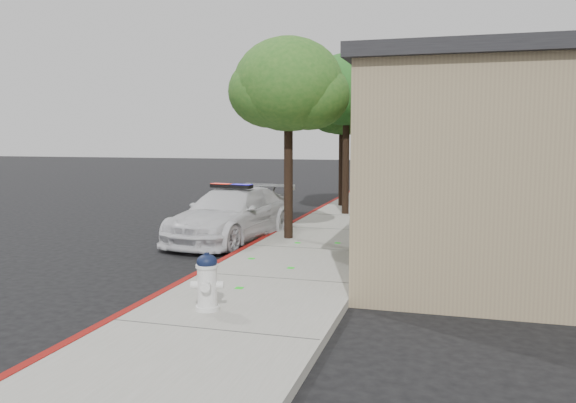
# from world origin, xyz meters

# --- Properties ---
(ground) EXTENTS (120.00, 120.00, 0.00)m
(ground) POSITION_xyz_m (0.00, 0.00, 0.00)
(ground) COLOR black
(ground) RESTS_ON ground
(sidewalk) EXTENTS (3.20, 60.00, 0.15)m
(sidewalk) POSITION_xyz_m (1.60, 3.00, 0.07)
(sidewalk) COLOR gray
(sidewalk) RESTS_ON ground
(red_curb) EXTENTS (0.14, 60.00, 0.16)m
(red_curb) POSITION_xyz_m (0.06, 3.00, 0.08)
(red_curb) COLOR maroon
(red_curb) RESTS_ON ground
(clapboard_building) EXTENTS (7.30, 20.89, 4.24)m
(clapboard_building) POSITION_xyz_m (6.69, 9.00, 2.13)
(clapboard_building) COLOR #938260
(clapboard_building) RESTS_ON ground
(police_car) EXTENTS (2.63, 5.09, 1.53)m
(police_car) POSITION_xyz_m (-0.90, 4.26, 0.71)
(police_car) COLOR silver
(police_car) RESTS_ON ground
(fire_hydrant) EXTENTS (0.51, 0.44, 0.89)m
(fire_hydrant) POSITION_xyz_m (1.23, -2.19, 0.59)
(fire_hydrant) COLOR white
(fire_hydrant) RESTS_ON sidewalk
(street_tree_near) EXTENTS (3.09, 2.82, 5.16)m
(street_tree_near) POSITION_xyz_m (0.71, 4.20, 4.00)
(street_tree_near) COLOR black
(street_tree_near) RESTS_ON sidewalk
(street_tree_mid) EXTENTS (2.99, 2.84, 5.43)m
(street_tree_mid) POSITION_xyz_m (1.29, 9.42, 4.24)
(street_tree_mid) COLOR black
(street_tree_mid) RESTS_ON sidewalk
(street_tree_far) EXTENTS (2.72, 2.61, 4.92)m
(street_tree_far) POSITION_xyz_m (0.73, 11.69, 3.85)
(street_tree_far) COLOR black
(street_tree_far) RESTS_ON sidewalk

